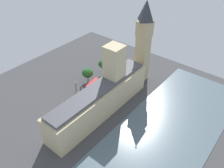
{
  "coord_description": "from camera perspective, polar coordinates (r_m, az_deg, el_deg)",
  "views": [
    {
      "loc": [
        -62.3,
        64.67,
        83.13
      ],
      "look_at": [
        1.0,
        -13.4,
        8.85
      ],
      "focal_mm": 36.79,
      "sensor_mm": 36.0,
      "label": 1
    }
  ],
  "objects": [
    {
      "name": "ground_plane",
      "position": [
        122.37,
        -3.61,
        -6.42
      ],
      "size": [
        142.88,
        142.88,
        0.0
      ],
      "primitive_type": "plane",
      "color": "#424244"
    },
    {
      "name": "parliament_building",
      "position": [
        116.18,
        -2.45,
        -2.97
      ],
      "size": [
        12.78,
        63.89,
        33.57
      ],
      "color": "#CCBA8E",
      "rests_on": "ground"
    },
    {
      "name": "pedestrian_by_river_gate",
      "position": [
        123.92,
        -7.24,
        -5.57
      ],
      "size": [
        0.69,
        0.63,
        1.64
      ],
      "rotation": [
        0.0,
        0.0,
        1.03
      ],
      "color": "black",
      "rests_on": "ground"
    },
    {
      "name": "plane_tree_opposite_hall",
      "position": [
        145.94,
        -2.19,
        5.03
      ],
      "size": [
        6.28,
        6.28,
        9.77
      ],
      "color": "brown",
      "rests_on": "ground"
    },
    {
      "name": "river_thames",
      "position": [
        108.52,
        11.03,
        -14.38
      ],
      "size": [
        41.37,
        128.59,
        0.25
      ],
      "primitive_type": "cube",
      "color": "slate",
      "rests_on": "ground"
    },
    {
      "name": "double_decker_bus_midblock",
      "position": [
        135.1,
        -4.82,
        -0.26
      ],
      "size": [
        3.75,
        10.72,
        4.75
      ],
      "rotation": [
        0.0,
        0.0,
        0.12
      ],
      "color": "#B20C0F",
      "rests_on": "ground"
    },
    {
      "name": "street_lamp_corner",
      "position": [
        133.85,
        -9.07,
        -0.03
      ],
      "size": [
        0.56,
        0.56,
        6.5
      ],
      "color": "black",
      "rests_on": "ground"
    },
    {
      "name": "street_lamp_under_trees",
      "position": [
        133.88,
        -8.97,
        -0.22
      ],
      "size": [
        0.56,
        0.56,
        5.83
      ],
      "color": "black",
      "rests_on": "ground"
    },
    {
      "name": "car_black_far_end",
      "position": [
        129.04,
        -8.06,
        -3.56
      ],
      "size": [
        2.24,
        4.74,
        1.74
      ],
      "rotation": [
        0.0,
        0.0,
        3.23
      ],
      "color": "black",
      "rests_on": "ground"
    },
    {
      "name": "clock_tower",
      "position": [
        132.58,
        7.84,
        10.42
      ],
      "size": [
        7.51,
        7.51,
        49.63
      ],
      "color": "tan",
      "rests_on": "ground"
    },
    {
      "name": "plane_tree_trailing",
      "position": [
        139.36,
        -6.1,
        2.76
      ],
      "size": [
        6.75,
        6.75,
        9.15
      ],
      "color": "brown",
      "rests_on": "ground"
    },
    {
      "name": "car_white_kerbside",
      "position": [
        142.75,
        -1.26,
        1.28
      ],
      "size": [
        1.92,
        4.21,
        1.74
      ],
      "rotation": [
        0.0,
        0.0,
        3.17
      ],
      "color": "silver",
      "rests_on": "ground"
    }
  ]
}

